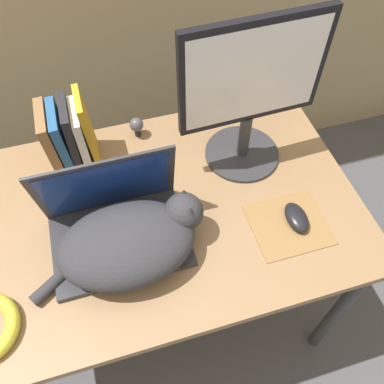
% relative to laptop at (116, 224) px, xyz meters
% --- Properties ---
extents(desk, '(1.26, 0.75, 0.76)m').
position_rel_laptop_xyz_m(desk, '(0.08, 0.05, -0.13)').
color(desk, '#93704C').
rests_on(desk, ground_plane).
extents(laptop, '(0.37, 0.26, 0.27)m').
position_rel_laptop_xyz_m(laptop, '(0.00, 0.00, 0.00)').
color(laptop, '#2D2D33').
rests_on(laptop, desk).
extents(cat, '(0.48, 0.25, 0.16)m').
position_rel_laptop_xyz_m(cat, '(0.03, -0.08, 0.02)').
color(cat, '#333338').
rests_on(cat, desk).
extents(external_monitor, '(0.41, 0.24, 0.48)m').
position_rel_laptop_xyz_m(external_monitor, '(0.43, 0.18, 0.20)').
color(external_monitor, '#333338').
rests_on(external_monitor, desk).
extents(mousepad, '(0.21, 0.19, 0.00)m').
position_rel_laptop_xyz_m(mousepad, '(0.47, -0.11, -0.05)').
color(mousepad, olive).
rests_on(mousepad, desk).
extents(computer_mouse, '(0.06, 0.10, 0.03)m').
position_rel_laptop_xyz_m(computer_mouse, '(0.49, -0.10, -0.03)').
color(computer_mouse, black).
rests_on(computer_mouse, mousepad).
extents(book_row, '(0.15, 0.15, 0.24)m').
position_rel_laptop_xyz_m(book_row, '(-0.08, 0.31, 0.05)').
color(book_row, olive).
rests_on(book_row, desk).
extents(webcam, '(0.05, 0.05, 0.07)m').
position_rel_laptop_xyz_m(webcam, '(0.13, 0.36, -0.01)').
color(webcam, '#232328').
rests_on(webcam, desk).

